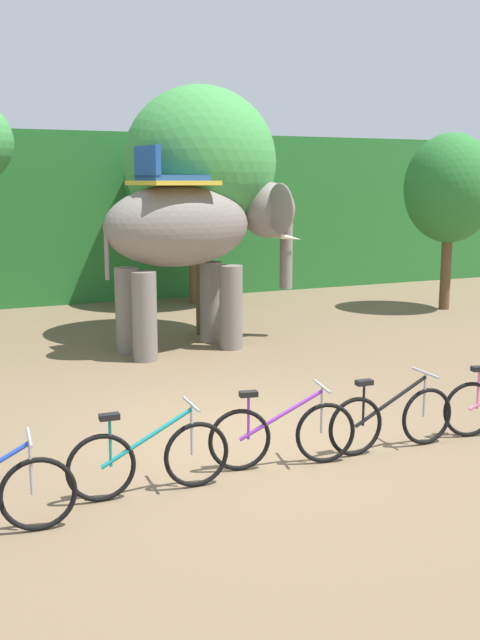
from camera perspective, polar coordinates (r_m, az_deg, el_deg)
ground_plane at (r=9.40m, az=0.79°, el=-8.99°), size 80.00×80.00×0.00m
foliage_hedge at (r=22.41m, az=-14.66°, el=7.89°), size 36.00×6.00×4.42m
tree_right at (r=15.19m, az=-3.11°, el=12.02°), size 3.06×3.06×5.04m
tree_center at (r=19.27m, az=-3.52°, el=10.59°), size 3.60×3.60×4.42m
tree_left at (r=18.98m, az=15.89°, el=9.70°), size 2.23×2.23×4.31m
elephant at (r=13.92m, az=-3.53°, el=6.70°), size 4.23×2.19×3.78m
bike_teal at (r=7.71m, az=-7.00°, el=-10.54°), size 1.71×0.52×0.92m
bike_purple at (r=8.36m, az=3.32°, el=-8.76°), size 1.69×0.53×0.92m
bike_black at (r=9.03m, az=11.62°, el=-7.49°), size 1.71×0.52×0.92m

